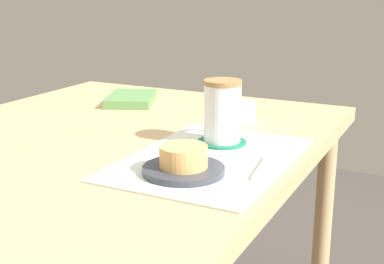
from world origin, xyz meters
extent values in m
cylinder|color=tan|center=(0.58, -0.39, 0.35)|extent=(0.05, 0.05, 0.69)
cylinder|color=tan|center=(0.58, 0.39, 0.35)|extent=(0.05, 0.05, 0.69)
cube|color=tan|center=(0.00, 0.00, 0.71)|extent=(1.27, 0.90, 0.04)
cube|color=silver|center=(0.05, -0.28, 0.73)|extent=(0.43, 0.29, 0.00)
cylinder|color=#333842|center=(-0.05, -0.28, 0.74)|extent=(0.15, 0.15, 0.01)
cylinder|color=#E0A860|center=(-0.05, -0.28, 0.76)|extent=(0.09, 0.09, 0.04)
cylinder|color=#196B4C|center=(0.15, -0.26, 0.73)|extent=(0.10, 0.10, 0.00)
cylinder|color=white|center=(0.15, -0.26, 0.80)|extent=(0.08, 0.08, 0.12)
cylinder|color=#9E7547|center=(0.15, -0.26, 0.86)|extent=(0.08, 0.08, 0.01)
torus|color=white|center=(0.19, -0.26, 0.80)|extent=(0.06, 0.01, 0.06)
cylinder|color=silver|center=(0.03, -0.39, 0.74)|extent=(0.13, 0.03, 0.01)
cylinder|color=white|center=(0.35, -0.23, 0.75)|extent=(0.07, 0.07, 0.05)
cube|color=#598C4C|center=(0.41, 0.13, 0.74)|extent=(0.21, 0.18, 0.02)
camera|label=1|loc=(-0.84, -0.69, 1.06)|focal=50.00mm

